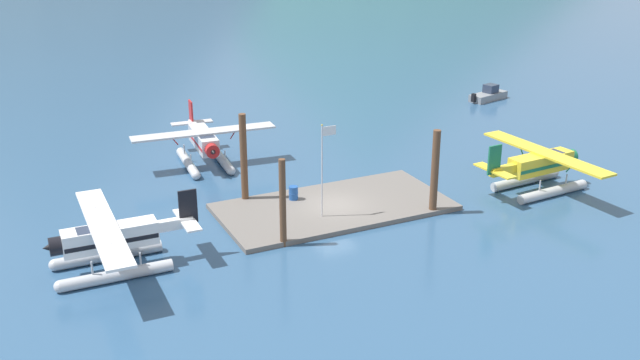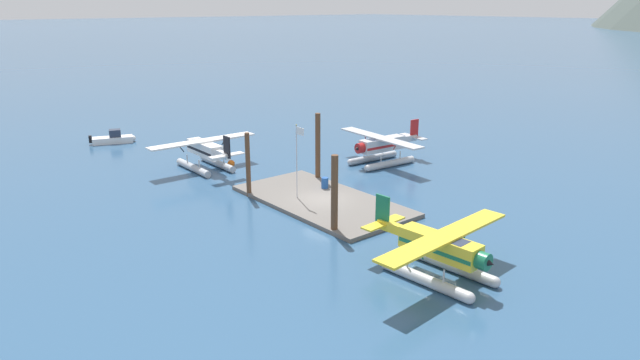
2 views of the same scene
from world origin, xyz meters
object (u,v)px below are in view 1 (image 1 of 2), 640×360
(fuel_drum, at_px, (293,193))
(mooring_buoy, at_px, (124,245))
(seaplane_silver_bow_left, at_px, (204,145))
(boat_grey_open_east, at_px, (489,95))
(flagpole, at_px, (324,159))
(seaplane_white_port_aft, at_px, (110,243))
(seaplane_yellow_stbd_aft, at_px, (541,168))

(fuel_drum, relative_size, mooring_buoy, 1.29)
(seaplane_silver_bow_left, bearing_deg, boat_grey_open_east, 11.78)
(flagpole, relative_size, seaplane_white_port_aft, 0.56)
(seaplane_yellow_stbd_aft, bearing_deg, fuel_drum, 162.57)
(fuel_drum, xyz_separation_m, seaplane_silver_bow_left, (-2.93, 9.55, 0.84))
(flagpole, distance_m, seaplane_silver_bow_left, 13.44)
(mooring_buoy, xyz_separation_m, seaplane_white_port_aft, (-1.03, -2.13, 1.24))
(flagpole, height_order, seaplane_white_port_aft, flagpole)
(flagpole, distance_m, seaplane_yellow_stbd_aft, 15.43)
(mooring_buoy, distance_m, seaplane_white_port_aft, 2.67)
(seaplane_silver_bow_left, relative_size, boat_grey_open_east, 2.19)
(seaplane_yellow_stbd_aft, bearing_deg, seaplane_silver_bow_left, 142.20)
(mooring_buoy, distance_m, seaplane_yellow_stbd_aft, 27.08)
(boat_grey_open_east, bearing_deg, fuel_drum, -150.20)
(seaplane_yellow_stbd_aft, bearing_deg, boat_grey_open_east, 59.86)
(mooring_buoy, bearing_deg, flagpole, -5.26)
(mooring_buoy, relative_size, boat_grey_open_east, 0.14)
(fuel_drum, height_order, seaplane_white_port_aft, seaplane_white_port_aft)
(seaplane_white_port_aft, distance_m, seaplane_silver_bow_left, 16.61)
(flagpole, relative_size, fuel_drum, 6.57)
(fuel_drum, height_order, seaplane_silver_bow_left, seaplane_silver_bow_left)
(flagpole, height_order, seaplane_yellow_stbd_aft, flagpole)
(flagpole, xyz_separation_m, seaplane_white_port_aft, (-12.78, -1.05, -2.34))
(seaplane_white_port_aft, xyz_separation_m, seaplane_silver_bow_left, (9.25, 13.80, 0.00))
(seaplane_silver_bow_left, xyz_separation_m, seaplane_yellow_stbd_aft, (18.69, -14.50, 0.00))
(boat_grey_open_east, bearing_deg, mooring_buoy, -155.13)
(flagpole, height_order, seaplane_silver_bow_left, flagpole)
(fuel_drum, bearing_deg, seaplane_white_port_aft, -160.75)
(fuel_drum, height_order, boat_grey_open_east, boat_grey_open_east)
(flagpole, xyz_separation_m, fuel_drum, (-0.61, 3.20, -3.18))
(mooring_buoy, xyz_separation_m, seaplane_silver_bow_left, (8.22, 11.67, 1.24))
(seaplane_white_port_aft, xyz_separation_m, seaplane_yellow_stbd_aft, (27.94, -0.69, 0.00))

